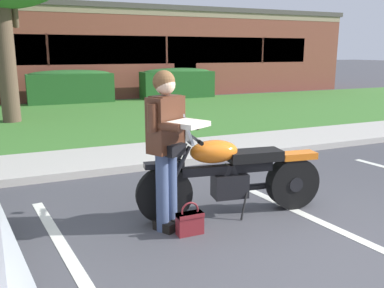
% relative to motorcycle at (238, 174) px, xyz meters
% --- Properties ---
extents(ground_plane, '(140.00, 140.00, 0.00)m').
position_rel_motorcycle_xyz_m(ground_plane, '(0.16, -1.10, -0.49)').
color(ground_plane, '#424247').
extents(curb_strip, '(60.00, 0.20, 0.12)m').
position_rel_motorcycle_xyz_m(curb_strip, '(0.16, 2.22, -0.43)').
color(curb_strip, '#B7B2A8').
rests_on(curb_strip, ground).
extents(concrete_walk, '(60.00, 1.50, 0.08)m').
position_rel_motorcycle_xyz_m(concrete_walk, '(0.16, 3.07, -0.45)').
color(concrete_walk, '#B7B2A8').
rests_on(concrete_walk, ground).
extents(grass_lawn, '(60.00, 7.74, 0.06)m').
position_rel_motorcycle_xyz_m(grass_lawn, '(0.16, 7.69, -0.46)').
color(grass_lawn, '#3D752D').
rests_on(grass_lawn, ground).
extents(stall_stripe_0, '(0.65, 4.38, 0.01)m').
position_rel_motorcycle_xyz_m(stall_stripe_0, '(-1.91, -0.90, -0.49)').
color(stall_stripe_0, silver).
rests_on(stall_stripe_0, ground).
extents(stall_stripe_1, '(0.65, 4.38, 0.01)m').
position_rel_motorcycle_xyz_m(stall_stripe_1, '(0.77, -0.90, -0.49)').
color(stall_stripe_1, silver).
rests_on(stall_stripe_1, ground).
extents(motorcycle, '(2.24, 0.82, 1.26)m').
position_rel_motorcycle_xyz_m(motorcycle, '(0.00, 0.00, 0.00)').
color(motorcycle, black).
rests_on(motorcycle, ground).
extents(rider_person, '(0.59, 0.67, 1.70)m').
position_rel_motorcycle_xyz_m(rider_person, '(-0.90, -0.08, 0.52)').
color(rider_person, black).
rests_on(rider_person, ground).
extents(handbag, '(0.28, 0.13, 0.36)m').
position_rel_motorcycle_xyz_m(handbag, '(-0.74, -0.30, -0.34)').
color(handbag, maroon).
rests_on(handbag, ground).
extents(hedge_center_left, '(3.01, 0.90, 1.24)m').
position_rel_motorcycle_xyz_m(hedge_center_left, '(-0.42, 11.40, 0.16)').
color(hedge_center_left, '#235623').
rests_on(hedge_center_left, ground).
extents(hedge_center_right, '(2.93, 0.90, 1.24)m').
position_rel_motorcycle_xyz_m(hedge_center_right, '(3.74, 11.40, 0.16)').
color(hedge_center_right, '#235623').
rests_on(hedge_center_right, ground).
extents(brick_building, '(27.71, 10.83, 3.73)m').
position_rel_motorcycle_xyz_m(brick_building, '(-1.05, 17.58, 1.38)').
color(brick_building, brown).
rests_on(brick_building, ground).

